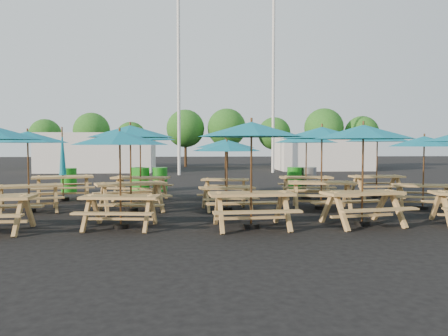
{
  "coord_description": "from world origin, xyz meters",
  "views": [
    {
      "loc": [
        -1.15,
        -14.28,
        1.93
      ],
      "look_at": [
        0.0,
        1.5,
        1.1
      ],
      "focal_mm": 35.0,
      "sensor_mm": 36.0,
      "label": 1
    }
  ],
  "objects": [
    {
      "name": "picnic_unit_7",
      "position": [
        -0.13,
        -1.42,
        1.8
      ],
      "size": [
        2.29,
        2.29,
        2.06
      ],
      "rotation": [
        0.0,
        0.0,
        0.13
      ],
      "color": "tan",
      "rests_on": "ground"
    },
    {
      "name": "picnic_unit_14",
      "position": [
        5.62,
        1.27,
        2.12
      ],
      "size": [
        2.48,
        2.48,
        2.42
      ],
      "rotation": [
        0.0,
        0.0,
        0.03
      ],
      "color": "tan",
      "rests_on": "ground"
    },
    {
      "name": "picnic_unit_11",
      "position": [
        2.96,
        1.2,
        2.07
      ],
      "size": [
        2.56,
        2.56,
        2.37
      ],
      "rotation": [
        0.0,
        0.0,
        -0.09
      ],
      "color": "tan",
      "rests_on": "ground"
    },
    {
      "name": "mast_0",
      "position": [
        -2.0,
        14.0,
        6.0
      ],
      "size": [
        0.2,
        0.2,
        12.0
      ],
      "primitive_type": "cylinder",
      "color": "silver",
      "rests_on": "ground"
    },
    {
      "name": "picnic_unit_3",
      "position": [
        -2.81,
        -4.08,
        1.99
      ],
      "size": [
        2.5,
        2.5,
        2.27
      ],
      "rotation": [
        0.0,
        0.0,
        -0.12
      ],
      "color": "tan",
      "rests_on": "ground"
    },
    {
      "name": "tree_4",
      "position": [
        1.9,
        24.26,
        3.46
      ],
      "size": [
        3.41,
        3.41,
        5.17
      ],
      "color": "#382314",
      "rests_on": "ground"
    },
    {
      "name": "picnic_unit_8",
      "position": [
        0.03,
        1.29,
        1.88
      ],
      "size": [
        2.47,
        2.47,
        2.16
      ],
      "rotation": [
        0.0,
        0.0,
        -0.17
      ],
      "color": "tan",
      "rests_on": "ground"
    },
    {
      "name": "tree_5",
      "position": [
        6.22,
        24.67,
        2.97
      ],
      "size": [
        2.94,
        2.94,
        4.45
      ],
      "color": "#382314",
      "rests_on": "ground"
    },
    {
      "name": "waste_bin_2",
      "position": [
        -3.25,
        4.1,
        0.5
      ],
      "size": [
        0.62,
        0.62,
        0.99
      ],
      "primitive_type": "cylinder",
      "color": "#187F17",
      "rests_on": "ground"
    },
    {
      "name": "tree_1",
      "position": [
        -9.74,
        23.9,
        3.15
      ],
      "size": [
        3.11,
        3.11,
        4.72
      ],
      "color": "#382314",
      "rests_on": "ground"
    },
    {
      "name": "event_tent_0",
      "position": [
        -8.0,
        18.0,
        1.4
      ],
      "size": [
        8.0,
        4.0,
        2.8
      ],
      "primitive_type": "cube",
      "color": "silver",
      "rests_on": "ground"
    },
    {
      "name": "tree_3",
      "position": [
        -1.75,
        24.72,
        3.41
      ],
      "size": [
        3.36,
        3.36,
        5.09
      ],
      "color": "#382314",
      "rests_on": "ground"
    },
    {
      "name": "picnic_unit_9",
      "position": [
        2.93,
        -4.12,
        2.13
      ],
      "size": [
        2.8,
        2.8,
        2.44
      ],
      "rotation": [
        0.0,
        0.0,
        0.18
      ],
      "color": "tan",
      "rests_on": "ground"
    },
    {
      "name": "waste_bin_3",
      "position": [
        -2.51,
        4.14,
        0.5
      ],
      "size": [
        0.62,
        0.62,
        0.99
      ],
      "primitive_type": "cylinder",
      "color": "#187F17",
      "rests_on": "ground"
    },
    {
      "name": "picnic_unit_2",
      "position": [
        -5.64,
        1.21,
        1.05
      ],
      "size": [
        2.42,
        2.24,
        2.56
      ],
      "rotation": [
        0.0,
        0.0,
        0.29
      ],
      "color": "tan",
      "rests_on": "ground"
    },
    {
      "name": "picnic_unit_1",
      "position": [
        -5.85,
        -1.41,
        2.05
      ],
      "size": [
        2.96,
        2.96,
        2.35
      ],
      "rotation": [
        0.0,
        0.0,
        0.34
      ],
      "color": "tan",
      "rests_on": "ground"
    },
    {
      "name": "picnic_unit_6",
      "position": [
        0.21,
        -4.29,
        2.18
      ],
      "size": [
        2.62,
        2.62,
        2.49
      ],
      "rotation": [
        0.0,
        0.0,
        0.06
      ],
      "color": "tan",
      "rests_on": "ground"
    },
    {
      "name": "picnic_unit_5",
      "position": [
        -2.95,
        1.06,
        2.16
      ],
      "size": [
        2.91,
        2.91,
        2.48
      ],
      "rotation": [
        0.0,
        0.0,
        -0.21
      ],
      "color": "tan",
      "rests_on": "ground"
    },
    {
      "name": "event_tent_1",
      "position": [
        9.0,
        19.0,
        1.3
      ],
      "size": [
        7.0,
        4.0,
        2.6
      ],
      "primitive_type": "cube",
      "color": "silver",
      "rests_on": "ground"
    },
    {
      "name": "picnic_unit_13",
      "position": [
        5.79,
        -1.66,
        1.94
      ],
      "size": [
        2.72,
        2.72,
        2.22
      ],
      "rotation": [
        0.0,
        0.0,
        -0.28
      ],
      "color": "tan",
      "rests_on": "ground"
    },
    {
      "name": "waste_bin_1",
      "position": [
        -3.43,
        4.35,
        0.5
      ],
      "size": [
        0.62,
        0.62,
        0.99
      ],
      "primitive_type": "cylinder",
      "color": "#187F17",
      "rests_on": "ground"
    },
    {
      "name": "picnic_unit_10",
      "position": [
        2.72,
        -1.45,
        2.19
      ],
      "size": [
        2.88,
        2.88,
        2.5
      ],
      "rotation": [
        0.0,
        0.0,
        -0.18
      ],
      "color": "tan",
      "rests_on": "ground"
    },
    {
      "name": "tree_0",
      "position": [
        -14.07,
        25.25,
        2.83
      ],
      "size": [
        2.8,
        2.8,
        4.24
      ],
      "color": "#382314",
      "rests_on": "ground"
    },
    {
      "name": "waste_bin_4",
      "position": [
        3.21,
        4.02,
        0.5
      ],
      "size": [
        0.62,
        0.62,
        0.99
      ],
      "primitive_type": "cylinder",
      "color": "#187F17",
      "rests_on": "ground"
    },
    {
      "name": "mast_1",
      "position": [
        4.5,
        16.0,
        6.0
      ],
      "size": [
        0.2,
        0.2,
        12.0
      ],
      "primitive_type": "cylinder",
      "color": "silver",
      "rests_on": "ground"
    },
    {
      "name": "waste_bin_0",
      "position": [
        -6.18,
        3.86,
        0.5
      ],
      "size": [
        0.62,
        0.62,
        0.99
      ],
      "primitive_type": "cylinder",
      "color": "#187F17",
      "rests_on": "ground"
    },
    {
      "name": "tree_7",
      "position": [
        13.63,
        22.92,
        2.99
      ],
      "size": [
        2.95,
        2.95,
        4.48
      ],
      "color": "#382314",
      "rests_on": "ground"
    },
    {
      "name": "tree_6",
      "position": [
        10.23,
        22.9,
        3.43
      ],
      "size": [
        3.38,
        3.38,
        5.13
      ],
      "color": "#382314",
      "rests_on": "ground"
    },
    {
      "name": "picnic_unit_4",
      "position": [
        -2.93,
        -1.51,
        2.21
      ],
      "size": [
        3.2,
        3.2,
        2.53
      ],
      "rotation": [
        0.0,
        0.0,
        0.34
      ],
      "color": "tan",
      "rests_on": "ground"
    },
    {
      "name": "ground",
      "position": [
        0.0,
        0.0,
        0.0
      ],
      "size": [
        120.0,
        120.0,
        0.0
      ],
      "primitive_type": "plane",
      "color": "black",
      "rests_on": "ground"
    },
    {
      "name": "waste_bin_5",
      "position": [
        3.84,
        4.01,
        0.5
      ],
      "size": [
        0.62,
        0.62,
        0.99
      ],
      "primitive_type": "cylinder",
      "color": "gray",
      "rests_on": "ground"
    },
    {
      "name": "tree_2",
      "position": [
        -6.39,
        23.65,
        2.62
      ],
      "size": [
        2.59,
        2.59,
        3.93
      ],
      "color": "#382314",
      "rests_on": "ground"
    }
  ]
}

